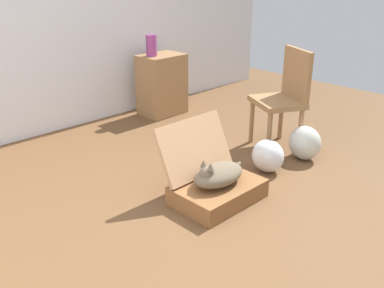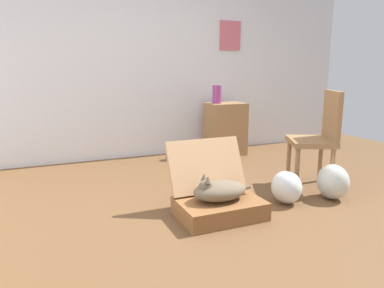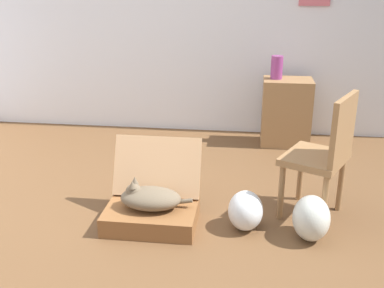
{
  "view_description": "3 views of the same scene",
  "coord_description": "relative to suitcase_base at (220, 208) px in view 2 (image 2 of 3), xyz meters",
  "views": [
    {
      "loc": [
        -2.1,
        -1.98,
        1.67
      ],
      "look_at": [
        -0.06,
        0.13,
        0.45
      ],
      "focal_mm": 40.51,
      "sensor_mm": 36.0,
      "label": 1
    },
    {
      "loc": [
        -1.2,
        -2.42,
        1.16
      ],
      "look_at": [
        -0.01,
        0.36,
        0.52
      ],
      "focal_mm": 33.6,
      "sensor_mm": 36.0,
      "label": 2
    },
    {
      "loc": [
        0.73,
        -2.95,
        1.73
      ],
      "look_at": [
        0.31,
        0.27,
        0.53
      ],
      "focal_mm": 43.28,
      "sensor_mm": 36.0,
      "label": 3
    }
  ],
  "objects": [
    {
      "name": "vase_tall",
      "position": [
        0.94,
        1.9,
        0.75
      ],
      "size": [
        0.12,
        0.12,
        0.24
      ],
      "primitive_type": "cylinder",
      "color": "#8C387A",
      "rests_on": "side_table"
    },
    {
      "name": "chair",
      "position": [
        1.23,
        0.29,
        0.45
      ],
      "size": [
        0.57,
        0.6,
        0.95
      ],
      "rotation": [
        0.0,
        0.0,
        -2.03
      ],
      "color": "olive",
      "rests_on": "ground"
    },
    {
      "name": "suitcase_base",
      "position": [
        0.0,
        0.0,
        0.0
      ],
      "size": [
        0.66,
        0.46,
        0.14
      ],
      "primitive_type": "cube",
      "color": "brown",
      "rests_on": "ground"
    },
    {
      "name": "wall_back",
      "position": [
        -0.05,
        2.3,
        1.23
      ],
      "size": [
        6.4,
        0.15,
        2.6
      ],
      "color": "silver",
      "rests_on": "ground"
    },
    {
      "name": "cat",
      "position": [
        -0.01,
        0.0,
        0.15
      ],
      "size": [
        0.52,
        0.28,
        0.22
      ],
      "color": "brown",
      "rests_on": "suitcase_base"
    },
    {
      "name": "plastic_bag_clear",
      "position": [
        1.13,
        -0.04,
        0.09
      ],
      "size": [
        0.26,
        0.31,
        0.32
      ],
      "primitive_type": "ellipsoid",
      "color": "silver",
      "rests_on": "ground"
    },
    {
      "name": "suitcase_lid",
      "position": [
        0.0,
        0.25,
        0.29
      ],
      "size": [
        0.66,
        0.23,
        0.43
      ],
      "primitive_type": "cube",
      "rotation": [
        1.13,
        0.0,
        0.0
      ],
      "color": "tan",
      "rests_on": "suitcase_base"
    },
    {
      "name": "plastic_bag_white",
      "position": [
        0.68,
        0.04,
        0.07
      ],
      "size": [
        0.25,
        0.29,
        0.29
      ],
      "primitive_type": "ellipsoid",
      "color": "silver",
      "rests_on": "ground"
    },
    {
      "name": "ground_plane",
      "position": [
        -0.06,
        0.04,
        -0.07
      ],
      "size": [
        7.68,
        7.68,
        0.0
      ],
      "primitive_type": "plane",
      "color": "brown",
      "rests_on": "ground"
    },
    {
      "name": "side_table",
      "position": [
        1.06,
        1.89,
        0.28
      ],
      "size": [
        0.5,
        0.37,
        0.71
      ],
      "primitive_type": "cube",
      "color": "olive",
      "rests_on": "ground"
    }
  ]
}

